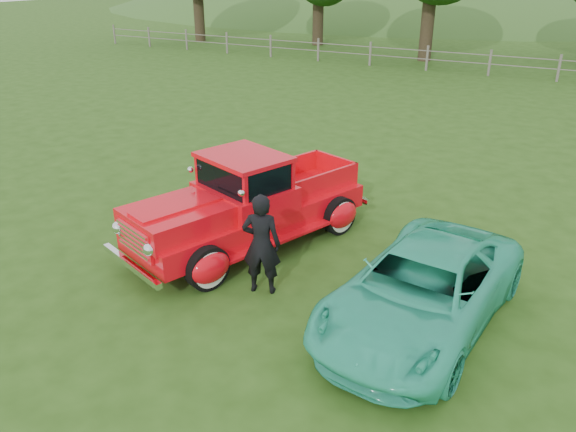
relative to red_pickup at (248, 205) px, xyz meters
The scene contains 6 objects.
ground 2.00m from the red_pickup, 74.45° to the right, with size 140.00×140.00×0.00m, color #284A13.
distant_hills 58.06m from the red_pickup, 93.56° to the left, with size 116.00×60.00×18.00m.
fence_line 20.24m from the red_pickup, 88.61° to the left, with size 48.00×0.12×1.20m.
red_pickup is the anchor object (origin of this frame).
teal_sedan 3.77m from the red_pickup, 15.55° to the right, with size 1.95×4.23×1.18m, color #30C19A.
man 1.73m from the red_pickup, 50.23° to the right, with size 0.62×0.41×1.70m, color black.
Camera 1 is at (4.81, -6.24, 4.89)m, focal length 35.00 mm.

